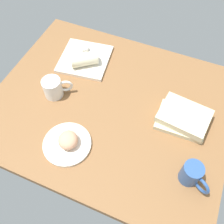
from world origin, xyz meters
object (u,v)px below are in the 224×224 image
at_px(sauce_cup, 84,49).
at_px(coffee_mug, 54,88).
at_px(book_stack, 183,118).
at_px(second_mug, 192,174).
at_px(square_plate, 85,59).
at_px(round_plate, 67,144).
at_px(scone_pastry, 68,140).
at_px(breakfast_wrap, 84,59).

xyz_separation_m(sauce_cup, coffee_mug, (-0.01, -0.31, 0.02)).
relative_size(book_stack, second_mug, 1.95).
relative_size(square_plate, sauce_cup, 5.52).
distance_m(square_plate, sauce_cup, 0.06).
bearing_deg(round_plate, scone_pastry, 27.55).
distance_m(round_plate, coffee_mug, 0.28).
bearing_deg(breakfast_wrap, book_stack, -140.78).
distance_m(book_stack, second_mug, 0.26).
height_order(round_plate, scone_pastry, scone_pastry).
xyz_separation_m(round_plate, second_mug, (0.50, 0.05, 0.04)).
bearing_deg(second_mug, coffee_mug, 166.88).
distance_m(sauce_cup, second_mug, 0.83).
bearing_deg(square_plate, second_mug, -32.49).
bearing_deg(breakfast_wrap, coffee_mug, 129.83).
distance_m(scone_pastry, second_mug, 0.50).
relative_size(scone_pastry, breakfast_wrap, 0.65).
height_order(round_plate, coffee_mug, coffee_mug).
xyz_separation_m(round_plate, scone_pastry, (0.01, 0.00, 0.04)).
height_order(square_plate, sauce_cup, sauce_cup).
bearing_deg(coffee_mug, square_plate, 83.28).
xyz_separation_m(scone_pastry, book_stack, (0.41, 0.30, -0.01)).
bearing_deg(round_plate, book_stack, 35.99).
bearing_deg(scone_pastry, round_plate, -152.45).
xyz_separation_m(round_plate, breakfast_wrap, (-0.13, 0.43, 0.04)).
bearing_deg(square_plate, round_plate, -72.27).
xyz_separation_m(scone_pastry, second_mug, (0.50, 0.05, 0.01)).
distance_m(breakfast_wrap, second_mug, 0.74).
height_order(round_plate, second_mug, second_mug).
relative_size(coffee_mug, second_mug, 1.07).
bearing_deg(second_mug, round_plate, -173.80).
relative_size(sauce_cup, breakfast_wrap, 0.33).
relative_size(sauce_cup, coffee_mug, 0.36).
bearing_deg(second_mug, breakfast_wrap, 149.28).
bearing_deg(coffee_mug, round_plate, -49.81).
bearing_deg(coffee_mug, second_mug, -13.12).
distance_m(round_plate, breakfast_wrap, 0.45).
bearing_deg(book_stack, second_mug, -69.74).
bearing_deg(book_stack, square_plate, 163.08).
relative_size(round_plate, sauce_cup, 4.52).
bearing_deg(coffee_mug, scone_pastry, -48.02).
height_order(scone_pastry, book_stack, scone_pastry).
bearing_deg(coffee_mug, book_stack, 8.21).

